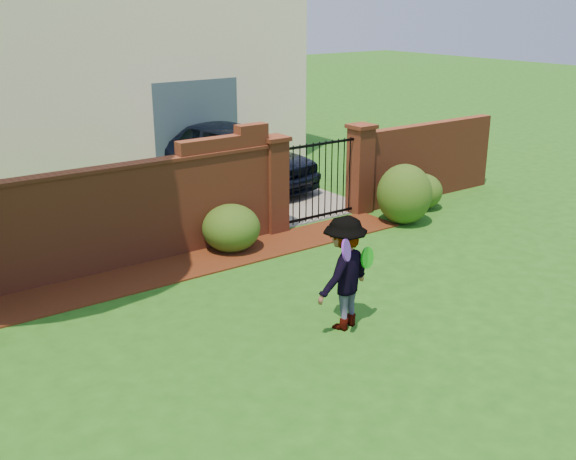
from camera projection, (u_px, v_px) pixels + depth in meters
ground at (299, 346)px, 8.92m from camera, size 80.00×80.00×0.01m
mulch_bed at (127, 281)px, 10.94m from camera, size 11.10×1.08×0.03m
brick_wall at (42, 229)px, 10.56m from camera, size 8.70×0.31×2.16m
brick_wall_return at (426, 161)px, 15.39m from camera, size 4.00×0.25×1.70m
pillar_left at (274, 184)px, 13.01m from camera, size 0.50×0.50×1.88m
pillar_right at (360, 168)px, 14.24m from camera, size 0.50×0.50×1.88m
iron_gate at (319, 181)px, 13.66m from camera, size 1.78×0.03×1.60m
driveway at (219, 181)px, 16.99m from camera, size 3.20×8.00×0.01m
house at (53, 46)px, 17.65m from camera, size 12.40×6.40×6.30m
car at (243, 155)px, 16.24m from camera, size 2.55×4.80×1.56m
shrub_left at (231, 228)px, 12.17m from camera, size 1.05×1.05×0.86m
shrub_middle at (404, 194)px, 13.63m from camera, size 1.10×1.10×1.21m
shrub_right at (422, 191)px, 14.67m from camera, size 0.86×0.86×0.77m
man at (346, 274)px, 9.17m from camera, size 1.15×0.85×1.59m
frisbee_purple at (346, 250)px, 8.53m from camera, size 0.29×0.23×0.28m
frisbee_green at (367, 258)px, 9.22m from camera, size 0.30×0.15×0.30m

